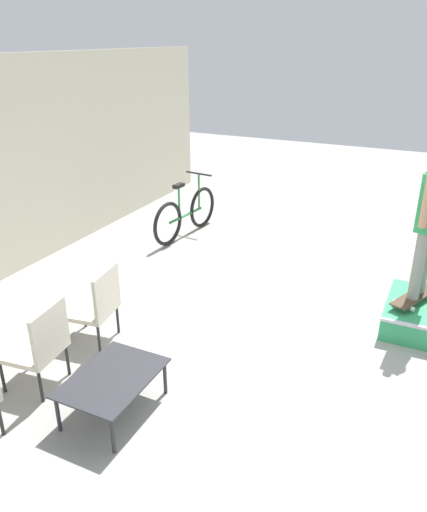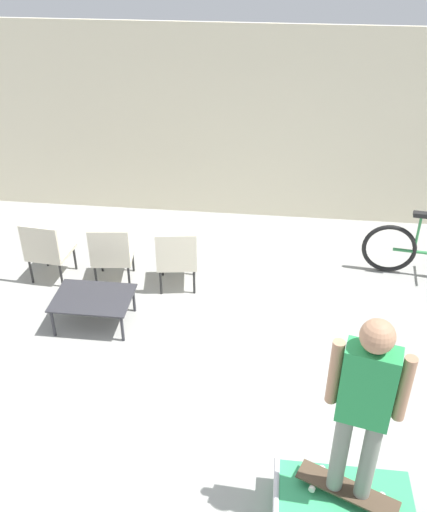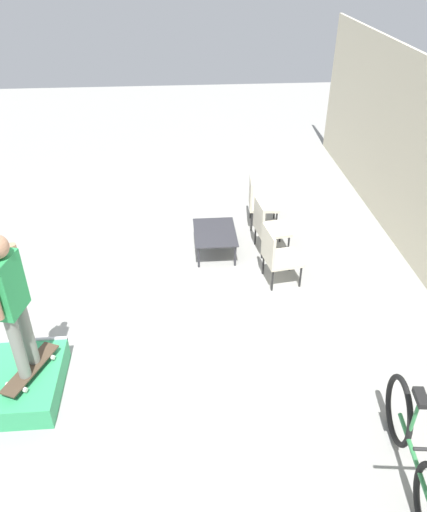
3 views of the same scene
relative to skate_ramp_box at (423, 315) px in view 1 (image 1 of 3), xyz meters
name	(u,v)px [view 1 (image 1 of 3)]	position (x,y,z in m)	size (l,w,h in m)	color
ground_plane	(282,368)	(-1.53, 1.24, -0.14)	(24.00, 24.00, 0.00)	gray
skate_ramp_box	(423,315)	(0.00, 0.00, 0.00)	(1.15, 0.85, 0.31)	#339E60
skateboard_on_ramp	(415,296)	(0.02, 0.12, 0.23)	(0.84, 0.51, 0.07)	#473828
coffee_table	(113,380)	(-2.82, 2.44, 0.21)	(0.94, 0.68, 0.39)	#2D2D33
patio_chair_center	(40,344)	(-2.81, 3.29, 0.34)	(0.58, 0.58, 0.90)	black
patio_chair_right	(96,304)	(-1.94, 3.29, 0.34)	(0.59, 0.59, 0.90)	black
bicycle	(186,214)	(1.41, 3.98, 0.25)	(1.76, 0.52, 1.02)	black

